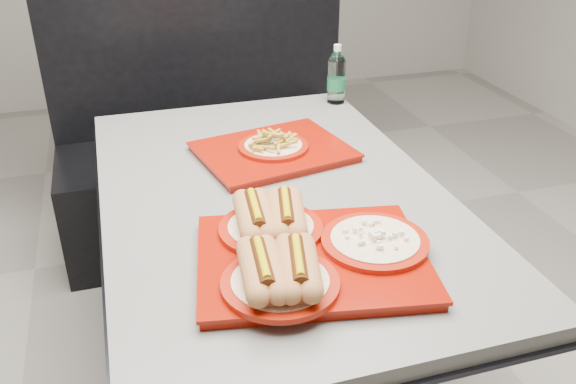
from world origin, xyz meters
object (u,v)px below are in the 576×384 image
object	(u,v)px
diner_table	(274,241)
tray_near	(303,250)
water_bottle	(337,78)
booth_bench	(209,149)
tray_far	(273,148)

from	to	relation	value
diner_table	tray_near	bearing A→B (deg)	-95.12
diner_table	tray_near	size ratio (longest dim) A/B	2.56
tray_near	water_bottle	xyz separation A→B (m)	(0.44, 0.96, 0.05)
tray_near	water_bottle	distance (m)	1.05
booth_bench	water_bottle	world-z (taller)	booth_bench
diner_table	tray_far	size ratio (longest dim) A/B	2.91
booth_bench	tray_far	world-z (taller)	booth_bench
diner_table	booth_bench	bearing A→B (deg)	90.00
diner_table	booth_bench	world-z (taller)	booth_bench
diner_table	booth_bench	size ratio (longest dim) A/B	1.05
tray_far	water_bottle	bearing A→B (deg)	48.23
tray_far	booth_bench	bearing A→B (deg)	93.91
tray_near	water_bottle	world-z (taller)	water_bottle
booth_bench	water_bottle	bearing A→B (deg)	-50.47
booth_bench	tray_near	distance (m)	1.50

